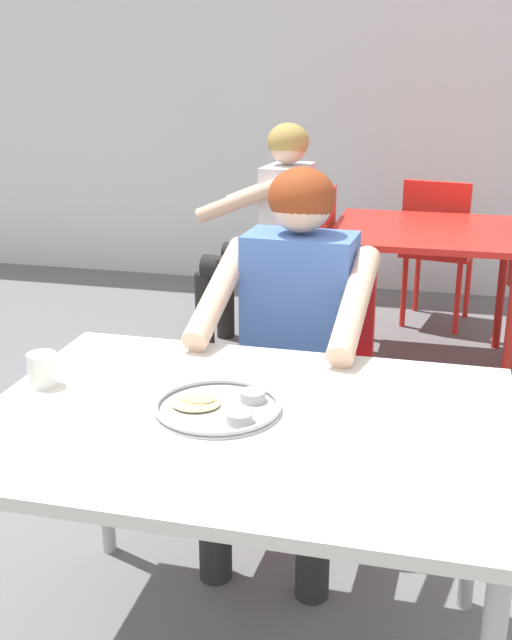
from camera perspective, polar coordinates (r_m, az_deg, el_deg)
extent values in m
cube|color=silver|center=(5.25, 9.97, 20.58)|extent=(12.00, 0.12, 3.40)
cube|color=silver|center=(1.81, -0.85, -7.51)|extent=(1.23, 0.89, 0.03)
cylinder|color=#B2B2B7|center=(2.47, -11.17, -9.66)|extent=(0.04, 0.04, 0.69)
cylinder|color=#B2B2B7|center=(2.28, 15.77, -12.68)|extent=(0.04, 0.04, 0.69)
cylinder|color=#B7BABF|center=(1.83, -2.83, -6.58)|extent=(0.30, 0.30, 0.01)
torus|color=#B7BABF|center=(1.83, -2.83, -6.27)|extent=(0.30, 0.30, 0.01)
cylinder|color=#B2B5BA|center=(1.76, -1.26, -7.17)|extent=(0.06, 0.06, 0.03)
cylinder|color=#9E4714|center=(1.75, -1.27, -7.02)|extent=(0.05, 0.05, 0.01)
cylinder|color=#B2B5BA|center=(1.86, -0.30, -5.60)|extent=(0.06, 0.06, 0.03)
cylinder|color=#C65119|center=(1.86, -0.30, -5.46)|extent=(0.05, 0.05, 0.01)
ellipsoid|color=#DBB77A|center=(1.84, -4.41, -6.15)|extent=(0.14, 0.12, 0.01)
ellipsoid|color=tan|center=(1.85, -4.28, -5.76)|extent=(0.08, 0.06, 0.01)
cylinder|color=white|center=(2.02, -15.41, -3.53)|extent=(0.07, 0.07, 0.09)
cylinder|color=#593319|center=(2.01, -15.47, -2.85)|extent=(0.06, 0.06, 0.02)
cube|color=red|center=(2.62, 3.29, -5.42)|extent=(0.46, 0.41, 0.04)
cube|color=red|center=(2.70, 4.30, 0.58)|extent=(0.42, 0.06, 0.43)
cylinder|color=red|center=(2.56, 6.30, -11.90)|extent=(0.03, 0.03, 0.42)
cylinder|color=red|center=(2.63, -1.46, -10.81)|extent=(0.03, 0.03, 0.42)
cylinder|color=red|center=(2.82, 7.52, -8.79)|extent=(0.03, 0.03, 0.42)
cylinder|color=red|center=(2.89, 0.50, -7.91)|extent=(0.03, 0.03, 0.42)
cylinder|color=#2A2A2A|center=(2.31, 4.24, -15.03)|extent=(0.10, 0.10, 0.45)
cylinder|color=#2A2A2A|center=(2.34, 5.50, -6.95)|extent=(0.14, 0.41, 0.12)
cylinder|color=#2A2A2A|center=(2.38, -3.04, -13.88)|extent=(0.10, 0.10, 0.45)
cylinder|color=#2A2A2A|center=(2.41, -1.53, -6.08)|extent=(0.14, 0.41, 0.12)
cube|color=#4C72C6|center=(2.46, 3.21, 0.65)|extent=(0.35, 0.22, 0.50)
cylinder|color=beige|center=(2.23, 7.26, 1.24)|extent=(0.10, 0.46, 0.25)
cylinder|color=beige|center=(2.32, -2.73, 2.13)|extent=(0.10, 0.46, 0.25)
sphere|color=beige|center=(2.38, 3.36, 8.67)|extent=(0.19, 0.19, 0.19)
ellipsoid|color=maroon|center=(2.38, 3.37, 9.01)|extent=(0.21, 0.20, 0.18)
cube|color=red|center=(3.89, 12.51, 6.37)|extent=(0.91, 0.86, 0.03)
cylinder|color=#AD1E18|center=(3.65, 5.69, 0.09)|extent=(0.04, 0.04, 0.69)
cylinder|color=#AD1E18|center=(3.64, 18.15, -0.87)|extent=(0.04, 0.04, 0.69)
cylinder|color=#AD1E18|center=(4.36, 7.14, 3.12)|extent=(0.04, 0.04, 0.69)
cylinder|color=#AD1E18|center=(4.35, 17.58, 2.33)|extent=(0.04, 0.04, 0.69)
cube|color=red|center=(4.06, 2.48, 3.46)|extent=(0.43, 0.42, 0.04)
cube|color=red|center=(3.98, 5.27, 6.44)|extent=(0.05, 0.39, 0.42)
cylinder|color=red|center=(4.00, -0.32, -0.17)|extent=(0.03, 0.03, 0.42)
cylinder|color=red|center=(4.31, 0.64, 1.22)|extent=(0.03, 0.03, 0.42)
cylinder|color=red|center=(3.95, 4.41, -0.50)|extent=(0.03, 0.03, 0.42)
cylinder|color=red|center=(4.26, 5.03, 0.93)|extent=(0.03, 0.03, 0.42)
cylinder|color=red|center=(4.22, 18.30, -0.27)|extent=(0.03, 0.03, 0.40)
cube|color=red|center=(4.67, 13.32, 5.03)|extent=(0.46, 0.47, 0.04)
cube|color=red|center=(4.44, 13.03, 7.29)|extent=(0.37, 0.10, 0.41)
cylinder|color=red|center=(4.91, 11.75, 3.04)|extent=(0.03, 0.03, 0.42)
cylinder|color=red|center=(4.86, 15.29, 2.59)|extent=(0.03, 0.03, 0.42)
cylinder|color=red|center=(4.60, 10.81, 2.05)|extent=(0.03, 0.03, 0.42)
cylinder|color=red|center=(4.55, 14.58, 1.56)|extent=(0.03, 0.03, 0.42)
cylinder|color=black|center=(4.08, -3.78, 0.40)|extent=(0.10, 0.10, 0.45)
cylinder|color=black|center=(3.94, -1.17, 3.77)|extent=(0.41, 0.16, 0.12)
cylinder|color=black|center=(4.35, -2.26, 1.58)|extent=(0.10, 0.10, 0.45)
cylinder|color=black|center=(4.21, 0.24, 4.76)|extent=(0.41, 0.16, 0.12)
cube|color=silver|center=(3.96, 2.30, 7.62)|extent=(0.23, 0.36, 0.51)
cylinder|color=beige|center=(3.80, -1.21, 8.75)|extent=(0.46, 0.12, 0.25)
cylinder|color=beige|center=(4.19, 0.76, 9.67)|extent=(0.46, 0.12, 0.25)
sphere|color=beige|center=(3.90, 2.37, 12.75)|extent=(0.19, 0.19, 0.19)
ellipsoid|color=tan|center=(3.90, 2.37, 12.95)|extent=(0.21, 0.20, 0.18)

